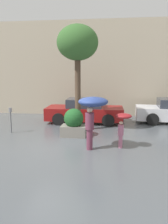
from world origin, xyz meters
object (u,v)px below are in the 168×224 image
at_px(street_tree, 78,45).
at_px(parking_meter, 11,115).
at_px(parked_car_near, 85,111).
at_px(planter_box, 74,123).
at_px(person_child, 123,121).
at_px(person_adult, 92,107).

xyz_separation_m(street_tree, parking_meter, (-2.99, -0.84, -3.13)).
bearing_deg(parked_car_near, street_tree, 175.72).
bearing_deg(planter_box, street_tree, 87.82).
relative_size(street_tree, parking_meter, 4.14).
height_order(person_child, parking_meter, person_child).
distance_m(person_adult, parked_car_near, 4.52).
xyz_separation_m(person_adult, street_tree, (-0.91, 2.53, 2.44)).
distance_m(person_adult, street_tree, 3.63).
height_order(person_adult, person_child, person_adult).
distance_m(planter_box, parked_car_near, 2.79).
height_order(person_adult, parked_car_near, person_adult).
relative_size(planter_box, street_tree, 0.25).
distance_m(planter_box, street_tree, 3.54).
bearing_deg(planter_box, person_child, -32.34).
height_order(parked_car_near, parking_meter, parked_car_near).
bearing_deg(person_child, street_tree, 109.04).
height_order(person_child, parked_car_near, parked_car_near).
relative_size(planter_box, person_child, 0.95).
distance_m(parked_car_near, street_tree, 3.83).
distance_m(person_child, street_tree, 4.24).
height_order(planter_box, person_child, person_child).
height_order(parked_car_near, street_tree, street_tree).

